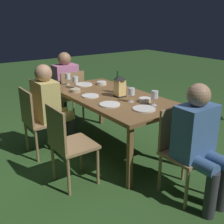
# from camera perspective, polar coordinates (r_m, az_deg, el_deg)

# --- Properties ---
(ground_plane) EXTENTS (16.00, 16.00, 0.00)m
(ground_plane) POSITION_cam_1_polar(r_m,az_deg,el_deg) (3.80, -0.00, -7.39)
(ground_plane) COLOR #2D5123
(dining_table) EXTENTS (1.84, 0.92, 0.74)m
(dining_table) POSITION_cam_1_polar(r_m,az_deg,el_deg) (3.54, -0.00, 2.57)
(dining_table) COLOR brown
(dining_table) RESTS_ON ground
(chair_side_right_b) EXTENTS (0.42, 0.40, 0.87)m
(chair_side_right_b) POSITION_cam_1_polar(r_m,az_deg,el_deg) (3.58, -15.12, -1.35)
(chair_side_right_b) COLOR #9E7A51
(chair_side_right_b) RESTS_ON ground
(person_in_mustard) EXTENTS (0.38, 0.47, 1.15)m
(person_in_mustard) POSITION_cam_1_polar(r_m,az_deg,el_deg) (3.60, -12.43, 1.54)
(person_in_mustard) COLOR tan
(person_in_mustard) RESTS_ON ground
(chair_head_far) EXTENTS (0.40, 0.42, 0.87)m
(chair_head_far) POSITION_cam_1_polar(r_m,az_deg,el_deg) (4.56, -8.61, 3.57)
(chair_head_far) COLOR #9E7A51
(chair_head_far) RESTS_ON ground
(person_in_pink) EXTENTS (0.48, 0.38, 1.15)m
(person_in_pink) POSITION_cam_1_polar(r_m,az_deg,el_deg) (4.69, -9.81, 5.87)
(person_in_pink) COLOR #C675A3
(person_in_pink) RESTS_ON ground
(chair_head_near) EXTENTS (0.40, 0.42, 0.87)m
(chair_head_near) POSITION_cam_1_polar(r_m,az_deg,el_deg) (2.82, 14.09, -7.02)
(chair_head_near) COLOR #9E7A51
(chair_head_near) RESTS_ON ground
(person_in_blue) EXTENTS (0.48, 0.38, 1.15)m
(person_in_blue) POSITION_cam_1_polar(r_m,az_deg,el_deg) (2.65, 17.55, -5.50)
(person_in_blue) COLOR #426699
(person_in_blue) RESTS_ON ground
(chair_side_right_a) EXTENTS (0.42, 0.40, 0.87)m
(chair_side_right_a) POSITION_cam_1_polar(r_m,az_deg,el_deg) (2.87, -9.07, -6.13)
(chair_side_right_a) COLOR #9E7A51
(chair_side_right_a) RESTS_ON ground
(lantern_centerpiece) EXTENTS (0.15, 0.15, 0.27)m
(lantern_centerpiece) POSITION_cam_1_polar(r_m,az_deg,el_deg) (3.45, 1.61, 5.56)
(lantern_centerpiece) COLOR black
(lantern_centerpiece) RESTS_ON dining_table
(green_bottle_on_table) EXTENTS (0.07, 0.07, 0.29)m
(green_bottle_on_table) POSITION_cam_1_polar(r_m,az_deg,el_deg) (3.63, 1.16, 5.62)
(green_bottle_on_table) COLOR #195128
(green_bottle_on_table) RESTS_ON dining_table
(wine_glass_a) EXTENTS (0.08, 0.08, 0.17)m
(wine_glass_a) POSITION_cam_1_polar(r_m,az_deg,el_deg) (3.15, 8.74, 3.40)
(wine_glass_a) COLOR silver
(wine_glass_a) RESTS_ON dining_table
(wine_glass_b) EXTENTS (0.08, 0.08, 0.17)m
(wine_glass_b) POSITION_cam_1_polar(r_m,az_deg,el_deg) (4.10, -9.04, 7.11)
(wine_glass_b) COLOR silver
(wine_glass_b) RESTS_ON dining_table
(wine_glass_c) EXTENTS (0.08, 0.08, 0.17)m
(wine_glass_c) POSITION_cam_1_polar(r_m,az_deg,el_deg) (3.24, 4.01, 4.06)
(wine_glass_c) COLOR silver
(wine_glass_c) RESTS_ON dining_table
(wine_glass_d) EXTENTS (0.08, 0.08, 0.17)m
(wine_glass_d) POSITION_cam_1_polar(r_m,az_deg,el_deg) (3.88, -7.51, 6.51)
(wine_glass_d) COLOR silver
(wine_glass_d) RESTS_ON dining_table
(plate_a) EXTENTS (0.24, 0.24, 0.01)m
(plate_a) POSITION_cam_1_polar(r_m,az_deg,el_deg) (3.15, -0.48, 1.56)
(plate_a) COLOR white
(plate_a) RESTS_ON dining_table
(plate_b) EXTENTS (0.25, 0.25, 0.01)m
(plate_b) POSITION_cam_1_polar(r_m,az_deg,el_deg) (4.09, -5.79, 5.64)
(plate_b) COLOR white
(plate_b) RESTS_ON dining_table
(plate_c) EXTENTS (0.21, 0.21, 0.01)m
(plate_c) POSITION_cam_1_polar(r_m,az_deg,el_deg) (3.50, -4.48, 3.32)
(plate_c) COLOR white
(plate_c) RESTS_ON dining_table
(plate_d) EXTENTS (0.25, 0.25, 0.01)m
(plate_d) POSITION_cam_1_polar(r_m,az_deg,el_deg) (3.02, 6.57, 0.65)
(plate_d) COLOR silver
(plate_d) RESTS_ON dining_table
(bowl_olives) EXTENTS (0.14, 0.14, 0.05)m
(bowl_olives) POSITION_cam_1_polar(r_m,az_deg,el_deg) (3.28, 6.74, 2.49)
(bowl_olives) COLOR silver
(bowl_olives) RESTS_ON dining_table
(bowl_bread) EXTENTS (0.14, 0.14, 0.05)m
(bowl_bread) POSITION_cam_1_polar(r_m,az_deg,el_deg) (4.09, -2.13, 5.97)
(bowl_bread) COLOR silver
(bowl_bread) RESTS_ON dining_table
(bowl_salad) EXTENTS (0.11, 0.11, 0.05)m
(bowl_salad) POSITION_cam_1_polar(r_m,az_deg,el_deg) (3.91, 2.11, 5.41)
(bowl_salad) COLOR silver
(bowl_salad) RESTS_ON dining_table
(bowl_dip) EXTENTS (0.14, 0.14, 0.04)m
(bowl_dip) POSITION_cam_1_polar(r_m,az_deg,el_deg) (3.72, -7.49, 4.44)
(bowl_dip) COLOR #BCAD8E
(bowl_dip) RESTS_ON dining_table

